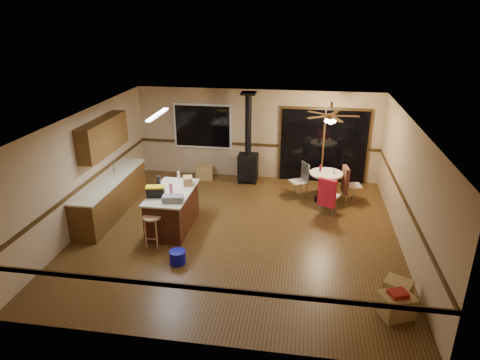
% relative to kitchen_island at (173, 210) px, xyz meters
% --- Properties ---
extents(floor, '(7.00, 7.00, 0.00)m').
position_rel_kitchen_island_xyz_m(floor, '(1.50, 0.00, -0.45)').
color(floor, '#4E3215').
rests_on(floor, ground).
extents(ceiling, '(7.00, 7.00, 0.00)m').
position_rel_kitchen_island_xyz_m(ceiling, '(1.50, 0.00, 2.15)').
color(ceiling, silver).
rests_on(ceiling, ground).
extents(wall_back, '(7.00, 0.00, 7.00)m').
position_rel_kitchen_island_xyz_m(wall_back, '(1.50, 3.50, 0.85)').
color(wall_back, tan).
rests_on(wall_back, ground).
extents(wall_front, '(7.00, 0.00, 7.00)m').
position_rel_kitchen_island_xyz_m(wall_front, '(1.50, -3.50, 0.85)').
color(wall_front, tan).
rests_on(wall_front, ground).
extents(wall_left, '(0.00, 7.00, 7.00)m').
position_rel_kitchen_island_xyz_m(wall_left, '(-2.00, 0.00, 0.85)').
color(wall_left, tan).
rests_on(wall_left, ground).
extents(wall_right, '(0.00, 7.00, 7.00)m').
position_rel_kitchen_island_xyz_m(wall_right, '(5.00, 0.00, 0.85)').
color(wall_right, tan).
rests_on(wall_right, ground).
extents(chair_rail, '(7.00, 7.00, 0.08)m').
position_rel_kitchen_island_xyz_m(chair_rail, '(1.50, 0.00, 0.55)').
color(chair_rail, '#39240E').
rests_on(chair_rail, ground).
extents(window, '(1.72, 0.10, 1.32)m').
position_rel_kitchen_island_xyz_m(window, '(-0.10, 3.45, 1.05)').
color(window, black).
rests_on(window, ground).
extents(sliding_door, '(2.52, 0.10, 2.10)m').
position_rel_kitchen_island_xyz_m(sliding_door, '(3.40, 3.45, 0.60)').
color(sliding_door, black).
rests_on(sliding_door, ground).
extents(lower_cabinets, '(0.60, 3.00, 0.86)m').
position_rel_kitchen_island_xyz_m(lower_cabinets, '(-1.70, 0.50, -0.02)').
color(lower_cabinets, '#5A3716').
rests_on(lower_cabinets, ground).
extents(countertop, '(0.64, 3.04, 0.04)m').
position_rel_kitchen_island_xyz_m(countertop, '(-1.70, 0.50, 0.43)').
color(countertop, beige).
rests_on(countertop, lower_cabinets).
extents(upper_cabinets, '(0.35, 2.00, 0.80)m').
position_rel_kitchen_island_xyz_m(upper_cabinets, '(-1.83, 0.70, 1.45)').
color(upper_cabinets, '#5A3716').
rests_on(upper_cabinets, ground).
extents(kitchen_island, '(0.88, 1.68, 0.90)m').
position_rel_kitchen_island_xyz_m(kitchen_island, '(0.00, 0.00, 0.00)').
color(kitchen_island, '#3A190E').
rests_on(kitchen_island, ground).
extents(wood_stove, '(0.55, 0.50, 2.52)m').
position_rel_kitchen_island_xyz_m(wood_stove, '(1.30, 3.05, 0.28)').
color(wood_stove, black).
rests_on(wood_stove, ground).
extents(ceiling_fan, '(0.24, 0.24, 0.55)m').
position_rel_kitchen_island_xyz_m(ceiling_fan, '(3.46, 2.05, 1.76)').
color(ceiling_fan, brown).
rests_on(ceiling_fan, ceiling).
extents(fluorescent_strip, '(0.10, 1.20, 0.04)m').
position_rel_kitchen_island_xyz_m(fluorescent_strip, '(-0.30, 0.30, 2.11)').
color(fluorescent_strip, white).
rests_on(fluorescent_strip, ceiling).
extents(toolbox_grey, '(0.46, 0.30, 0.13)m').
position_rel_kitchen_island_xyz_m(toolbox_grey, '(0.19, -0.51, 0.51)').
color(toolbox_grey, slate).
rests_on(toolbox_grey, kitchen_island).
extents(toolbox_black, '(0.41, 0.27, 0.21)m').
position_rel_kitchen_island_xyz_m(toolbox_black, '(-0.25, -0.32, 0.55)').
color(toolbox_black, black).
rests_on(toolbox_black, kitchen_island).
extents(toolbox_yellow_lid, '(0.44, 0.29, 0.03)m').
position_rel_kitchen_island_xyz_m(toolbox_yellow_lid, '(-0.25, -0.32, 0.67)').
color(toolbox_yellow_lid, gold).
rests_on(toolbox_yellow_lid, toolbox_black).
extents(box_on_island, '(0.28, 0.33, 0.19)m').
position_rel_kitchen_island_xyz_m(box_on_island, '(0.26, 0.45, 0.54)').
color(box_on_island, olive).
rests_on(box_on_island, kitchen_island).
extents(bottle_dark, '(0.10, 0.10, 0.31)m').
position_rel_kitchen_island_xyz_m(bottle_dark, '(-0.32, 0.12, 0.60)').
color(bottle_dark, black).
rests_on(bottle_dark, kitchen_island).
extents(bottle_pink, '(0.09, 0.09, 0.23)m').
position_rel_kitchen_island_xyz_m(bottle_pink, '(0.03, -0.10, 0.56)').
color(bottle_pink, '#D84C8C').
rests_on(bottle_pink, kitchen_island).
extents(bottle_white, '(0.07, 0.07, 0.20)m').
position_rel_kitchen_island_xyz_m(bottle_white, '(-0.04, 0.72, 0.54)').
color(bottle_white, white).
rests_on(bottle_white, kitchen_island).
extents(bar_stool, '(0.38, 0.38, 0.68)m').
position_rel_kitchen_island_xyz_m(bar_stool, '(-0.17, -0.85, -0.11)').
color(bar_stool, tan).
rests_on(bar_stool, floor).
extents(blue_bucket, '(0.38, 0.38, 0.27)m').
position_rel_kitchen_island_xyz_m(blue_bucket, '(0.52, -1.42, -0.32)').
color(blue_bucket, '#0B0DA0').
rests_on(blue_bucket, floor).
extents(dining_table, '(0.85, 0.85, 0.78)m').
position_rel_kitchen_island_xyz_m(dining_table, '(3.46, 2.05, 0.08)').
color(dining_table, black).
rests_on(dining_table, ground).
extents(glass_red, '(0.07, 0.07, 0.17)m').
position_rel_kitchen_island_xyz_m(glass_red, '(3.31, 2.15, 0.41)').
color(glass_red, '#590C14').
rests_on(glass_red, dining_table).
extents(glass_cream, '(0.07, 0.07, 0.13)m').
position_rel_kitchen_island_xyz_m(glass_cream, '(3.64, 2.00, 0.39)').
color(glass_cream, beige).
rests_on(glass_cream, dining_table).
extents(chair_left, '(0.55, 0.55, 0.51)m').
position_rel_kitchen_island_xyz_m(chair_left, '(2.86, 2.20, 0.14)').
color(chair_left, tan).
rests_on(chair_left, ground).
extents(chair_near, '(0.58, 0.60, 0.70)m').
position_rel_kitchen_island_xyz_m(chair_near, '(3.48, 1.19, 0.14)').
color(chair_near, tan).
rests_on(chair_near, ground).
extents(chair_right, '(0.52, 0.48, 0.70)m').
position_rel_kitchen_island_xyz_m(chair_right, '(3.98, 2.08, 0.14)').
color(chair_right, tan).
rests_on(chair_right, ground).
extents(box_under_window, '(0.54, 0.46, 0.39)m').
position_rel_kitchen_island_xyz_m(box_under_window, '(-0.00, 3.10, -0.26)').
color(box_under_window, olive).
rests_on(box_under_window, floor).
extents(box_corner_a, '(0.63, 0.59, 0.39)m').
position_rel_kitchen_island_xyz_m(box_corner_a, '(4.50, -2.37, -0.26)').
color(box_corner_a, olive).
rests_on(box_corner_a, floor).
extents(box_corner_b, '(0.56, 0.53, 0.35)m').
position_rel_kitchen_island_xyz_m(box_corner_b, '(4.60, -1.91, -0.28)').
color(box_corner_b, olive).
rests_on(box_corner_b, floor).
extents(box_small_red, '(0.35, 0.32, 0.07)m').
position_rel_kitchen_island_xyz_m(box_small_red, '(4.50, -2.37, -0.03)').
color(box_small_red, maroon).
rests_on(box_small_red, box_corner_a).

